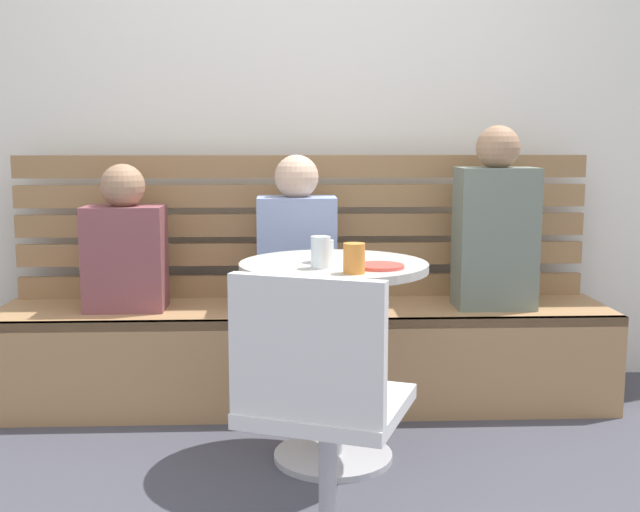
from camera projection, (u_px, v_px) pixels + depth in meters
name	position (u px, v px, depth m)	size (l,w,h in m)	color
back_wall	(302.00, 82.00, 3.76)	(5.20, 0.10, 2.90)	white
booth_bench	(305.00, 355.00, 3.51)	(2.70, 0.52, 0.44)	#A87C51
booth_backrest	(303.00, 226.00, 3.67)	(2.65, 0.04, 0.66)	#9A7249
cafe_table	(333.00, 323.00, 2.85)	(0.68, 0.68, 0.74)	#ADADB2
white_chair	(320.00, 415.00, 2.05)	(0.52, 0.52, 0.85)	#ADADB2
person_adult	(495.00, 226.00, 3.43)	(0.34, 0.22, 0.80)	slate
person_child_left	(125.00, 246.00, 3.40)	(0.34, 0.22, 0.63)	brown
person_child_middle	(297.00, 241.00, 3.42)	(0.34, 0.22, 0.67)	#8C9EC6
cup_tumbler_orange	(354.00, 258.00, 2.58)	(0.07, 0.07, 0.10)	orange
cup_glass_short	(323.00, 251.00, 2.82)	(0.08, 0.08, 0.08)	silver
cup_water_clear	(321.00, 252.00, 2.68)	(0.07, 0.07, 0.11)	white
plate_small	(380.00, 266.00, 2.69)	(0.17, 0.17, 0.01)	#DB4C42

